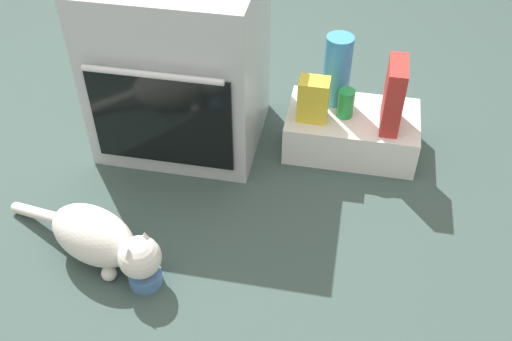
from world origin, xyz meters
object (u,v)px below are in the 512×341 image
food_bowl (145,276)px  cereal_box (394,96)px  pantry_cabinet (351,131)px  soda_can (346,103)px  water_bottle (337,70)px  snack_bag (313,99)px  cat (101,239)px  oven (180,62)px

food_bowl → cereal_box: cereal_box is taller
pantry_cabinet → soda_can: soda_can is taller
pantry_cabinet → cereal_box: 0.27m
food_bowl → pantry_cabinet: bearing=53.5°
water_bottle → snack_bag: bearing=-119.4°
cat → water_bottle: size_ratio=2.24×
water_bottle → cereal_box: bearing=-28.0°
snack_bag → soda_can: bearing=17.7°
cat → cereal_box: cereal_box is taller
snack_bag → cereal_box: bearing=2.6°
oven → pantry_cabinet: oven is taller
pantry_cabinet → cereal_box: size_ratio=1.92×
food_bowl → water_bottle: water_bottle is taller
water_bottle → cereal_box: 0.26m
water_bottle → cereal_box: water_bottle is taller
pantry_cabinet → water_bottle: size_ratio=1.79×
soda_can → cereal_box: bearing=-8.7°
pantry_cabinet → food_bowl: 1.05m
cat → cereal_box: size_ratio=2.40×
cat → water_bottle: water_bottle is taller
oven → food_bowl: oven is taller
food_bowl → snack_bag: 0.95m
pantry_cabinet → soda_can: bearing=-162.0°
oven → pantry_cabinet: size_ratio=1.37×
food_bowl → soda_can: bearing=54.7°
cereal_box → pantry_cabinet: bearing=164.4°
food_bowl → cat: (-0.17, 0.06, 0.08)m
soda_can → water_bottle: bearing=118.5°
oven → water_bottle: bearing=11.3°
oven → food_bowl: 0.88m
snack_bag → water_bottle: (0.08, 0.14, 0.06)m
food_bowl → snack_bag: snack_bag is taller
oven → water_bottle: size_ratio=2.45×
pantry_cabinet → water_bottle: bearing=136.9°
oven → cereal_box: size_ratio=2.62×
cat → snack_bag: bearing=70.0°
pantry_cabinet → cat: size_ratio=0.80×
pantry_cabinet → food_bowl: size_ratio=4.73×
pantry_cabinet → cat: 1.11m
water_bottle → soda_can: size_ratio=2.50×
pantry_cabinet → cereal_box: bearing=-15.6°
oven → cat: oven is taller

